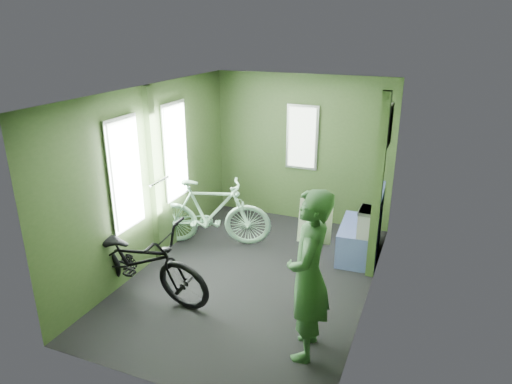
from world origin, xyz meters
TOP-DOWN VIEW (x-y plane):
  - room at (-0.04, 0.04)m, footprint 4.00×4.02m
  - bicycle_black at (-1.04, -0.90)m, footprint 1.94×0.98m
  - bicycle_mint at (-0.88, 0.58)m, footprint 1.81×1.13m
  - passenger at (1.00, -1.09)m, footprint 0.47×0.72m
  - waste_box at (1.26, 0.78)m, footprint 0.24×0.34m
  - bench_seat at (1.15, 1.06)m, footprint 0.56×0.94m

SIDE VIEW (x-z plane):
  - bicycle_black at x=-1.04m, z-range -0.54..0.54m
  - bicycle_mint at x=-0.88m, z-range -0.54..0.54m
  - bench_seat at x=1.15m, z-range -0.20..0.77m
  - waste_box at x=1.26m, z-range 0.00..0.81m
  - passenger at x=1.00m, z-range 0.00..1.67m
  - room at x=-0.04m, z-range 0.28..2.59m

